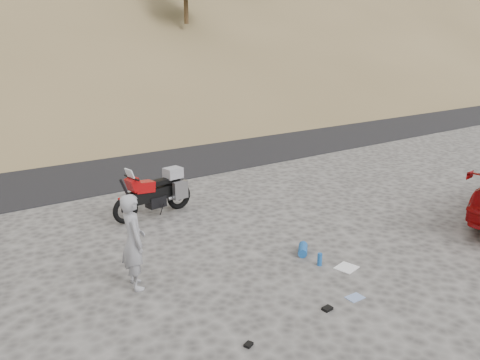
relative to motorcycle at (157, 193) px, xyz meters
name	(u,v)px	position (x,y,z in m)	size (l,w,h in m)	color
ground	(221,265)	(-0.29, -3.23, -0.56)	(140.00, 140.00, 0.00)	#42403D
road	(73,168)	(-0.29, 5.77, -0.56)	(120.00, 7.00, 0.05)	black
motorcycle	(157,193)	(0.00, 0.00, 0.00)	(2.19, 0.80, 1.30)	black
man	(136,286)	(-1.91, -3.02, -0.56)	(0.61, 0.40, 1.67)	gray
gear_white_cloth	(346,268)	(1.55, -4.69, -0.55)	(0.39, 0.34, 0.01)	white
gear_blue_mat	(303,249)	(1.33, -3.75, -0.47)	(0.18, 0.18, 0.44)	#1A529C
gear_bottle	(320,259)	(1.22, -4.32, -0.43)	(0.09, 0.09, 0.25)	#1A529C
gear_glove_a	(327,309)	(0.21, -5.49, -0.53)	(0.16, 0.11, 0.05)	black
gear_glove_b	(249,345)	(-1.34, -5.50, -0.54)	(0.12, 0.09, 0.04)	black
gear_blue_cloth	(355,297)	(0.84, -5.50, -0.55)	(0.29, 0.21, 0.01)	#7C92C0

